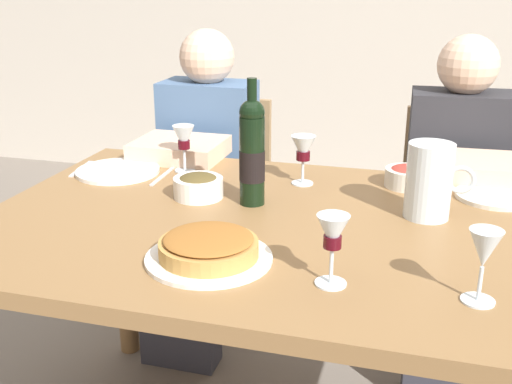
# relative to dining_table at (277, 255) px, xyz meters

# --- Properties ---
(dining_table) EXTENTS (1.50, 1.00, 0.76)m
(dining_table) POSITION_rel_dining_table_xyz_m (0.00, 0.00, 0.00)
(dining_table) COLOR olive
(dining_table) RESTS_ON ground
(wine_bottle) EXTENTS (0.07, 0.07, 0.34)m
(wine_bottle) POSITION_rel_dining_table_xyz_m (-0.10, 0.10, 0.23)
(wine_bottle) COLOR black
(wine_bottle) RESTS_ON dining_table
(water_pitcher) EXTENTS (0.17, 0.11, 0.19)m
(water_pitcher) POSITION_rel_dining_table_xyz_m (0.36, 0.13, 0.18)
(water_pitcher) COLOR silver
(water_pitcher) RESTS_ON dining_table
(baked_tart) EXTENTS (0.28, 0.28, 0.06)m
(baked_tart) POSITION_rel_dining_table_xyz_m (-0.09, -0.26, 0.12)
(baked_tart) COLOR white
(baked_tart) RESTS_ON dining_table
(salad_bowl) EXTENTS (0.13, 0.13, 0.06)m
(salad_bowl) POSITION_rel_dining_table_xyz_m (0.30, 0.36, 0.12)
(salad_bowl) COLOR silver
(salad_bowl) RESTS_ON dining_table
(olive_bowl) EXTENTS (0.14, 0.14, 0.07)m
(olive_bowl) POSITION_rel_dining_table_xyz_m (-0.25, 0.11, 0.13)
(olive_bowl) COLOR white
(olive_bowl) RESTS_ON dining_table
(wine_glass_left_diner) EXTENTS (0.06, 0.06, 0.15)m
(wine_glass_left_diner) POSITION_rel_dining_table_xyz_m (0.46, -0.29, 0.19)
(wine_glass_left_diner) COLOR silver
(wine_glass_left_diner) RESTS_ON dining_table
(wine_glass_right_diner) EXTENTS (0.07, 0.07, 0.15)m
(wine_glass_right_diner) POSITION_rel_dining_table_xyz_m (0.18, -0.30, 0.20)
(wine_glass_right_diner) COLOR silver
(wine_glass_right_diner) RESTS_ON dining_table
(wine_glass_centre) EXTENTS (0.07, 0.07, 0.14)m
(wine_glass_centre) POSITION_rel_dining_table_xyz_m (-0.00, 0.30, 0.19)
(wine_glass_centre) COLOR silver
(wine_glass_centre) RESTS_ON dining_table
(wine_glass_spare) EXTENTS (0.07, 0.07, 0.15)m
(wine_glass_spare) POSITION_rel_dining_table_xyz_m (-0.38, 0.33, 0.19)
(wine_glass_spare) COLOR silver
(wine_glass_spare) RESTS_ON dining_table
(dinner_plate_left_setting) EXTENTS (0.26, 0.26, 0.01)m
(dinner_plate_left_setting) POSITION_rel_dining_table_xyz_m (-0.57, 0.25, 0.10)
(dinner_plate_left_setting) COLOR white
(dinner_plate_left_setting) RESTS_ON dining_table
(dinner_plate_right_setting) EXTENTS (0.21, 0.21, 0.01)m
(dinner_plate_right_setting) POSITION_rel_dining_table_xyz_m (0.54, 0.32, 0.10)
(dinner_plate_right_setting) COLOR silver
(dinner_plate_right_setting) RESTS_ON dining_table
(fork_left_setting) EXTENTS (0.04, 0.16, 0.00)m
(fork_left_setting) POSITION_rel_dining_table_xyz_m (-0.70, 0.25, 0.09)
(fork_left_setting) COLOR silver
(fork_left_setting) RESTS_ON dining_table
(knife_left_setting) EXTENTS (0.02, 0.18, 0.00)m
(knife_left_setting) POSITION_rel_dining_table_xyz_m (-0.42, 0.25, 0.09)
(knife_left_setting) COLOR silver
(knife_left_setting) RESTS_ON dining_table
(spoon_right_setting) EXTENTS (0.02, 0.16, 0.00)m
(spoon_right_setting) POSITION_rel_dining_table_xyz_m (0.39, 0.32, 0.09)
(spoon_right_setting) COLOR silver
(spoon_right_setting) RESTS_ON dining_table
(chair_left) EXTENTS (0.40, 0.40, 0.87)m
(chair_left) POSITION_rel_dining_table_xyz_m (-0.45, 0.86, -0.17)
(chair_left) COLOR #9E7A51
(chair_left) RESTS_ON ground
(diner_left) EXTENTS (0.34, 0.50, 1.16)m
(diner_left) POSITION_rel_dining_table_xyz_m (-0.45, 0.63, -0.05)
(diner_left) COLOR #4C6B93
(diner_left) RESTS_ON ground
(chair_right) EXTENTS (0.42, 0.42, 0.87)m
(chair_right) POSITION_rel_dining_table_xyz_m (0.45, 0.90, -0.17)
(chair_right) COLOR #9E7A51
(chair_right) RESTS_ON ground
(diner_right) EXTENTS (0.35, 0.52, 1.16)m
(diner_right) POSITION_rel_dining_table_xyz_m (0.46, 0.66, -0.05)
(diner_right) COLOR #2D2D33
(diner_right) RESTS_ON ground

